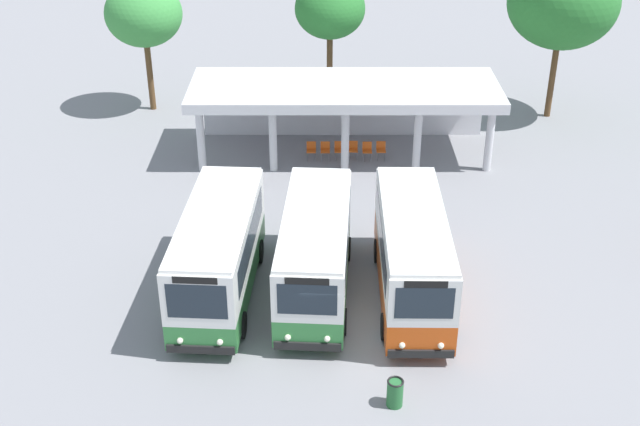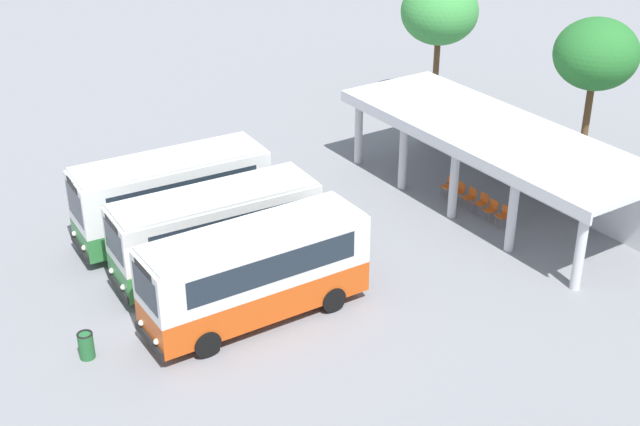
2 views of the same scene
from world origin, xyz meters
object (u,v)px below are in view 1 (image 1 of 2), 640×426
(city_bus_nearest_orange, at_px, (216,251))
(waiting_chair_fifth_seat, at_px, (364,149))
(city_bus_middle_cream, at_px, (410,253))
(waiting_chair_second_from_end, at_px, (322,149))
(litter_bin_apron, at_px, (393,392))
(waiting_chair_end_by_column, at_px, (308,149))
(waiting_chair_middle_seat, at_px, (336,149))
(waiting_chair_fourth_seat, at_px, (350,148))
(waiting_chair_far_end_seat, at_px, (378,149))
(city_bus_second_in_row, at_px, (313,250))

(city_bus_nearest_orange, distance_m, waiting_chair_fifth_seat, 12.66)
(city_bus_middle_cream, relative_size, waiting_chair_fifth_seat, 8.89)
(waiting_chair_second_from_end, height_order, waiting_chair_fifth_seat, same)
(city_bus_middle_cream, distance_m, litter_bin_apron, 5.72)
(city_bus_nearest_orange, xyz_separation_m, waiting_chair_end_by_column, (3.07, 11.26, -1.30))
(waiting_chair_middle_seat, bearing_deg, waiting_chair_end_by_column, -178.74)
(city_bus_nearest_orange, relative_size, city_bus_middle_cream, 0.99)
(city_bus_nearest_orange, relative_size, waiting_chair_second_from_end, 8.78)
(waiting_chair_fifth_seat, relative_size, litter_bin_apron, 0.96)
(waiting_chair_second_from_end, bearing_deg, litter_bin_apron, -83.47)
(waiting_chair_end_by_column, height_order, waiting_chair_fifth_seat, same)
(waiting_chair_middle_seat, bearing_deg, litter_bin_apron, -85.69)
(waiting_chair_second_from_end, bearing_deg, city_bus_middle_cream, -75.68)
(waiting_chair_fifth_seat, bearing_deg, litter_bin_apron, -90.15)
(city_bus_nearest_orange, relative_size, litter_bin_apron, 8.39)
(waiting_chair_middle_seat, bearing_deg, city_bus_nearest_orange, -111.20)
(city_bus_middle_cream, distance_m, waiting_chair_fourth_seat, 11.63)
(waiting_chair_fourth_seat, height_order, waiting_chair_far_end_seat, same)
(city_bus_middle_cream, relative_size, waiting_chair_fourth_seat, 8.89)
(city_bus_middle_cream, distance_m, waiting_chair_end_by_column, 11.99)
(waiting_chair_fourth_seat, distance_m, litter_bin_apron, 16.92)
(waiting_chair_fifth_seat, bearing_deg, city_bus_middle_cream, -85.31)
(waiting_chair_end_by_column, relative_size, litter_bin_apron, 0.96)
(waiting_chair_second_from_end, relative_size, waiting_chair_middle_seat, 1.00)
(waiting_chair_fifth_seat, xyz_separation_m, waiting_chair_far_end_seat, (0.66, 0.05, 0.00))
(waiting_chair_second_from_end, bearing_deg, waiting_chair_fifth_seat, -0.57)
(waiting_chair_far_end_seat, bearing_deg, waiting_chair_middle_seat, 179.93)
(waiting_chair_end_by_column, height_order, waiting_chair_fourth_seat, same)
(city_bus_nearest_orange, distance_m, waiting_chair_end_by_column, 11.74)
(city_bus_second_in_row, relative_size, waiting_chair_end_by_column, 8.81)
(waiting_chair_fourth_seat, bearing_deg, waiting_chair_end_by_column, -177.88)
(waiting_chair_end_by_column, bearing_deg, waiting_chair_middle_seat, 1.26)
(waiting_chair_second_from_end, distance_m, waiting_chair_fifth_seat, 1.97)
(city_bus_nearest_orange, bearing_deg, waiting_chair_far_end_seat, 60.64)
(city_bus_second_in_row, xyz_separation_m, waiting_chair_end_by_column, (-0.25, 11.09, -1.23))
(city_bus_middle_cream, height_order, waiting_chair_fifth_seat, city_bus_middle_cream)
(city_bus_middle_cream, relative_size, waiting_chair_far_end_seat, 8.89)
(waiting_chair_fifth_seat, height_order, litter_bin_apron, litter_bin_apron)
(city_bus_second_in_row, height_order, city_bus_middle_cream, city_bus_middle_cream)
(waiting_chair_fifth_seat, height_order, waiting_chair_far_end_seat, same)
(waiting_chair_fourth_seat, bearing_deg, waiting_chair_second_from_end, -176.56)
(waiting_chair_far_end_seat, bearing_deg, waiting_chair_fifth_seat, -175.45)
(city_bus_nearest_orange, xyz_separation_m, litter_bin_apron, (5.65, -5.57, -1.37))
(waiting_chair_end_by_column, xyz_separation_m, waiting_chair_middle_seat, (1.31, 0.03, 0.00))
(city_bus_nearest_orange, bearing_deg, waiting_chair_middle_seat, 68.80)
(city_bus_second_in_row, bearing_deg, waiting_chair_fifth_seat, 77.85)
(city_bus_middle_cream, distance_m, waiting_chair_second_from_end, 11.80)
(city_bus_nearest_orange, xyz_separation_m, waiting_chair_fifth_seat, (5.69, 11.24, -1.30))
(city_bus_nearest_orange, height_order, litter_bin_apron, city_bus_nearest_orange)
(waiting_chair_end_by_column, bearing_deg, city_bus_middle_cream, -72.62)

